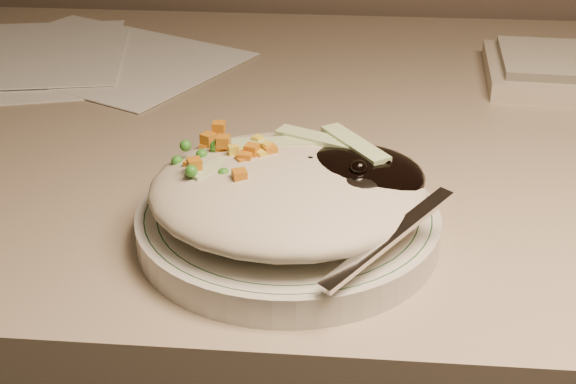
{
  "coord_description": "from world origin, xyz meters",
  "views": [
    {
      "loc": [
        -0.01,
        0.67,
        1.04
      ],
      "look_at": [
        -0.05,
        1.16,
        0.78
      ],
      "focal_mm": 50.0,
      "sensor_mm": 36.0,
      "label": 1
    }
  ],
  "objects": [
    {
      "name": "meal",
      "position": [
        -0.05,
        1.16,
        0.78
      ],
      "size": [
        0.21,
        0.19,
        0.05
      ],
      "color": "#B8AE95",
      "rests_on": "plate"
    },
    {
      "name": "desk",
      "position": [
        0.0,
        1.38,
        0.54
      ],
      "size": [
        1.4,
        0.7,
        0.74
      ],
      "color": "gray",
      "rests_on": "ground"
    },
    {
      "name": "papers",
      "position": [
        -0.39,
        1.51,
        0.74
      ],
      "size": [
        0.49,
        0.36,
        0.0
      ],
      "color": "white",
      "rests_on": "desk"
    },
    {
      "name": "plate_rim",
      "position": [
        -0.05,
        1.16,
        0.76
      ],
      "size": [
        0.2,
        0.2,
        0.0
      ],
      "color": "#144723",
      "rests_on": "plate"
    },
    {
      "name": "plate",
      "position": [
        -0.05,
        1.16,
        0.75
      ],
      "size": [
        0.21,
        0.21,
        0.02
      ],
      "primitive_type": "cylinder",
      "color": "beige",
      "rests_on": "desk"
    }
  ]
}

